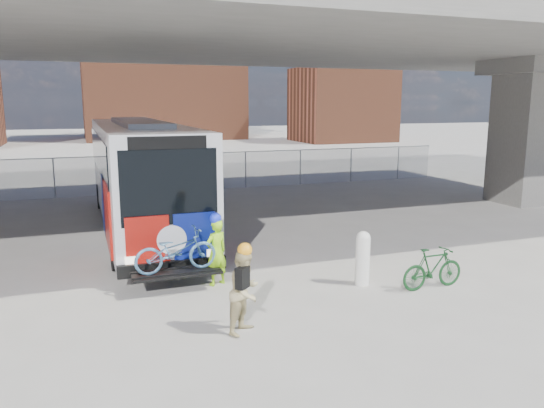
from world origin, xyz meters
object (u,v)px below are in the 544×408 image
cyclist_tan (245,290)px  bike_parked (433,268)px  cyclist_hivis (216,250)px  bus (140,168)px  bollard (363,256)px

cyclist_tan → bike_parked: cyclist_tan is taller
cyclist_hivis → cyclist_tan: 2.76m
bus → bollard: (4.22, -7.58, -1.41)m
bus → bike_parked: size_ratio=7.95×
bus → bike_parked: 10.22m
cyclist_hivis → bus: bearing=-104.8°
bollard → cyclist_hivis: 3.45m
bus → bike_parked: (5.60, -8.40, -1.62)m
cyclist_tan → bike_parked: (4.77, 0.76, -0.33)m
bike_parked → cyclist_hivis: bearing=64.9°
bus → cyclist_tan: 9.28m
bollard → cyclist_tan: bearing=-155.1°
bollard → cyclist_hivis: bearing=160.0°
bus → cyclist_tan: bearing=-84.8°
bus → cyclist_hivis: bus is taller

